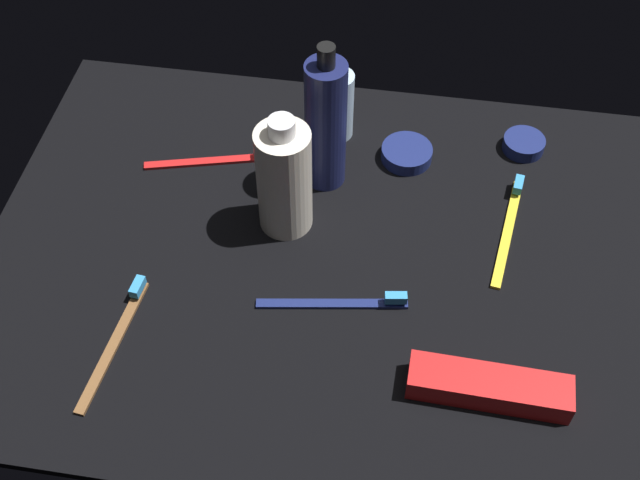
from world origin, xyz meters
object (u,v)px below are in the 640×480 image
(cream_tin_left, at_px, (407,153))
(cream_tin_right, at_px, (524,144))
(toothbrush_red, at_px, (218,159))
(toothbrush_navy, at_px, (341,302))
(toothbrush_brown, at_px, (117,335))
(toothpaste_box_red, at_px, (489,387))
(lotion_bottle, at_px, (326,124))
(deodorant_stick, at_px, (337,105))
(bodywash_bottle, at_px, (284,179))
(toothbrush_yellow, at_px, (509,224))

(cream_tin_left, xyz_separation_m, cream_tin_right, (0.16, 0.04, -0.00))
(toothbrush_red, xyz_separation_m, cream_tin_left, (0.25, 0.05, 0.00))
(toothbrush_red, height_order, toothbrush_navy, same)
(toothbrush_red, xyz_separation_m, toothbrush_navy, (0.20, -0.21, 0.00))
(toothbrush_brown, bearing_deg, toothpaste_box_red, -0.98)
(toothbrush_brown, relative_size, toothpaste_box_red, 1.02)
(lotion_bottle, xyz_separation_m, toothpaste_box_red, (0.22, -0.29, -0.08))
(toothbrush_navy, relative_size, toothpaste_box_red, 1.02)
(deodorant_stick, bearing_deg, cream_tin_right, 1.67)
(bodywash_bottle, distance_m, toothbrush_red, 0.16)
(deodorant_stick, distance_m, toothbrush_navy, 0.30)
(toothbrush_brown, xyz_separation_m, cream_tin_left, (0.30, 0.34, 0.00))
(lotion_bottle, bearing_deg, toothpaste_box_red, -52.78)
(bodywash_bottle, bearing_deg, lotion_bottle, 65.46)
(cream_tin_left, bearing_deg, toothbrush_red, -169.63)
(toothbrush_red, bearing_deg, cream_tin_right, 12.25)
(cream_tin_left, relative_size, cream_tin_right, 1.22)
(bodywash_bottle, bearing_deg, deodorant_stick, 76.42)
(lotion_bottle, height_order, toothbrush_yellow, lotion_bottle)
(toothbrush_yellow, height_order, toothpaste_box_red, toothpaste_box_red)
(bodywash_bottle, relative_size, cream_tin_right, 3.05)
(cream_tin_left, bearing_deg, deodorant_stick, 160.78)
(lotion_bottle, relative_size, toothbrush_navy, 1.21)
(bodywash_bottle, bearing_deg, toothbrush_red, 141.03)
(toothbrush_navy, bearing_deg, toothbrush_brown, -161.16)
(deodorant_stick, xyz_separation_m, cream_tin_right, (0.26, 0.01, -0.04))
(lotion_bottle, height_order, toothbrush_navy, lotion_bottle)
(toothbrush_red, bearing_deg, toothpaste_box_red, -38.88)
(lotion_bottle, height_order, toothpaste_box_red, lotion_bottle)
(cream_tin_left, bearing_deg, cream_tin_right, 15.21)
(toothbrush_brown, bearing_deg, toothbrush_yellow, 28.02)
(toothbrush_yellow, xyz_separation_m, cream_tin_left, (-0.14, 0.10, 0.00))
(toothbrush_yellow, xyz_separation_m, toothpaste_box_red, (-0.02, -0.24, 0.01))
(toothbrush_navy, height_order, cream_tin_right, toothbrush_navy)
(deodorant_stick, bearing_deg, toothbrush_red, -151.66)
(toothbrush_navy, relative_size, toothbrush_yellow, 1.00)
(lotion_bottle, distance_m, toothbrush_yellow, 0.27)
(toothbrush_red, xyz_separation_m, toothpaste_box_red, (0.37, -0.30, 0.01))
(toothbrush_brown, distance_m, cream_tin_right, 0.60)
(toothpaste_box_red, height_order, cream_tin_left, toothpaste_box_red)
(toothpaste_box_red, bearing_deg, toothbrush_red, 142.78)
(toothbrush_brown, height_order, cream_tin_left, toothbrush_brown)
(bodywash_bottle, distance_m, cream_tin_left, 0.21)
(toothbrush_yellow, bearing_deg, cream_tin_right, 83.07)
(toothbrush_yellow, height_order, cream_tin_left, toothbrush_yellow)
(toothpaste_box_red, xyz_separation_m, cream_tin_right, (0.04, 0.39, -0.01))
(toothbrush_navy, relative_size, cream_tin_right, 3.14)
(toothbrush_navy, bearing_deg, lotion_bottle, 103.88)
(toothbrush_red, distance_m, cream_tin_left, 0.26)
(bodywash_bottle, xyz_separation_m, toothbrush_red, (-0.11, 0.09, -0.07))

